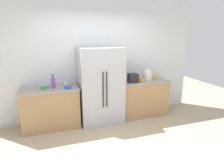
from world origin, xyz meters
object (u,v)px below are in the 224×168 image
object	(u,v)px
bottle_a	(53,83)
cup_a	(155,76)
bowl_b	(68,87)
bowl_a	(45,87)
cup_b	(66,85)
refrigerator	(101,86)
cup_d	(136,78)
rice_cooker	(147,75)
cup_c	(142,80)
toaster	(133,78)

from	to	relation	value
bottle_a	cup_a	size ratio (longest dim) A/B	2.73
cup_a	bowl_b	xyz separation A→B (m)	(-2.23, -0.22, -0.03)
cup_a	bowl_a	bearing A→B (deg)	-178.10
cup_b	bowl_a	distance (m)	0.44
bowl_a	refrigerator	bearing A→B (deg)	-2.88
cup_b	cup_d	bearing A→B (deg)	0.72
cup_d	bowl_b	xyz separation A→B (m)	(-1.68, -0.18, -0.03)
cup_d	bowl_a	bearing A→B (deg)	-178.68
cup_b	bowl_b	world-z (taller)	cup_b
refrigerator	bottle_a	size ratio (longest dim) A/B	5.79
bottle_a	cup_d	size ratio (longest dim) A/B	2.91
cup_b	bowl_a	size ratio (longest dim) A/B	0.49
cup_a	cup_b	size ratio (longest dim) A/B	1.34
bowl_b	cup_a	bearing A→B (deg)	5.74
cup_a	cup_d	xyz separation A→B (m)	(-0.55, -0.04, -0.00)
rice_cooker	bowl_a	world-z (taller)	rice_cooker
cup_c	cup_d	distance (m)	0.22
toaster	bowl_b	bearing A→B (deg)	-178.42
rice_cooker	cup_a	size ratio (longest dim) A/B	2.56
toaster	cup_d	distance (m)	0.22
cup_b	cup_d	xyz separation A→B (m)	(1.70, 0.02, 0.01)
refrigerator	toaster	world-z (taller)	refrigerator
cup_a	cup_c	xyz separation A→B (m)	(-0.50, -0.25, -0.00)
cup_d	toaster	bearing A→B (deg)	-138.24
cup_c	bowl_a	size ratio (longest dim) A/B	0.64
cup_d	bottle_a	bearing A→B (deg)	-177.85
cup_c	bowl_b	size ratio (longest dim) A/B	0.73
refrigerator	cup_d	size ratio (longest dim) A/B	16.84
bottle_a	cup_a	xyz separation A→B (m)	(2.51, 0.11, -0.07)
rice_cooker	cup_d	bearing A→B (deg)	166.44
bottle_a	cup_c	size ratio (longest dim) A/B	2.80
cup_d	bowl_a	size ratio (longest dim) A/B	0.62
toaster	bowl_b	distance (m)	1.53
cup_c	bowl_b	bearing A→B (deg)	179.10
cup_c	bowl_b	xyz separation A→B (m)	(-1.73, 0.03, -0.03)
toaster	bottle_a	xyz separation A→B (m)	(-1.80, 0.07, 0.02)
toaster	cup_d	xyz separation A→B (m)	(0.16, 0.14, -0.05)
refrigerator	cup_a	size ratio (longest dim) A/B	15.81
bottle_a	cup_d	bearing A→B (deg)	2.15
refrigerator	bottle_a	world-z (taller)	refrigerator
bottle_a	cup_c	world-z (taller)	bottle_a
cup_c	cup_b	bearing A→B (deg)	173.81
cup_d	rice_cooker	bearing A→B (deg)	-13.56
bottle_a	bowl_b	distance (m)	0.32
rice_cooker	bottle_a	distance (m)	2.23
rice_cooker	cup_b	xyz separation A→B (m)	(-1.96, 0.04, -0.09)
cup_b	cup_c	bearing A→B (deg)	-6.19
rice_cooker	cup_c	distance (m)	0.27
toaster	rice_cooker	bearing A→B (deg)	10.41
toaster	cup_a	bearing A→B (deg)	14.47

